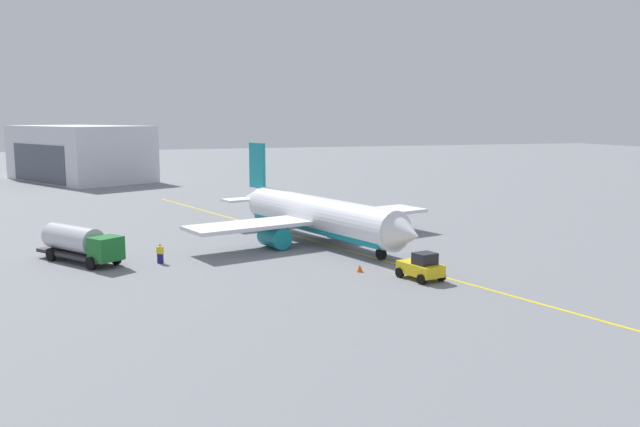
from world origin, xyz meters
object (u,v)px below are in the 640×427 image
object	(u,v)px
airplane	(317,216)
fuel_tanker	(80,243)
pushback_tug	(421,267)
refueling_worker	(160,254)
safety_cone_nose	(360,268)

from	to	relation	value
airplane	fuel_tanker	world-z (taller)	airplane
pushback_tug	refueling_worker	world-z (taller)	pushback_tug
airplane	refueling_worker	bearing A→B (deg)	-73.04
refueling_worker	safety_cone_nose	distance (m)	17.45
airplane	safety_cone_nose	world-z (taller)	airplane
refueling_worker	pushback_tug	bearing A→B (deg)	56.56
pushback_tug	refueling_worker	size ratio (longest dim) A/B	2.32
pushback_tug	safety_cone_nose	world-z (taller)	pushback_tug
fuel_tanker	safety_cone_nose	xyz separation A→B (m)	(11.19, 21.78, -1.41)
pushback_tug	airplane	bearing A→B (deg)	-170.78
fuel_tanker	safety_cone_nose	size ratio (longest dim) A/B	15.22
fuel_tanker	safety_cone_nose	distance (m)	24.53
refueling_worker	safety_cone_nose	xyz separation A→B (m)	(8.52, 15.22, -0.52)
airplane	pushback_tug	bearing A→B (deg)	9.22
airplane	refueling_worker	world-z (taller)	airplane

